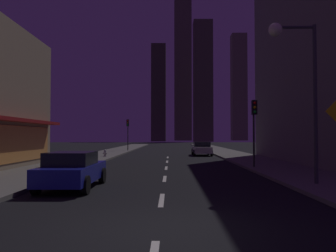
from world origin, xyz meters
The scene contains 14 objects.
ground_plane centered at (0.00, 32.00, -0.05)m, with size 78.00×136.00×0.10m, color black.
sidewalk_right centered at (7.00, 32.00, 0.07)m, with size 4.00×76.00×0.15m, color #605E59.
sidewalk_left centered at (-7.00, 32.00, 0.07)m, with size 4.00×76.00×0.15m, color #605E59.
lane_marking_center centered at (0.00, 11.00, 0.01)m, with size 0.16×28.20×0.01m.
skyscraper_distant_tall centered at (-4.55, 121.06, 19.18)m, with size 5.68×6.70×38.35m, color #3E3B2F.
skyscraper_distant_mid centered at (5.97, 145.00, 37.88)m, with size 7.93×8.49×75.76m, color #54503F.
skyscraper_distant_short centered at (12.32, 113.58, 22.61)m, with size 7.08×5.92×45.23m, color #494537.
skyscraper_distant_slender centered at (32.51, 145.38, 25.16)m, with size 6.99×5.75×50.31m, color #635E4A.
car_parked_near centered at (-3.60, 5.51, 0.74)m, with size 1.98×4.24×1.45m.
car_parked_far centered at (3.60, 27.28, 0.74)m, with size 1.98×4.24×1.45m.
fire_hydrant_far_left centered at (-5.90, 23.15, 0.45)m, with size 0.42×0.30×0.65m.
traffic_light_near_right centered at (5.50, 12.88, 3.19)m, with size 0.32×0.48×4.20m.
traffic_light_far_left centered at (-5.50, 36.21, 3.19)m, with size 0.32×0.48×4.20m.
street_lamp_right centered at (5.38, 5.90, 5.07)m, with size 1.96×0.56×6.58m.
Camera 1 is at (0.30, -7.32, 2.07)m, focal length 34.65 mm.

